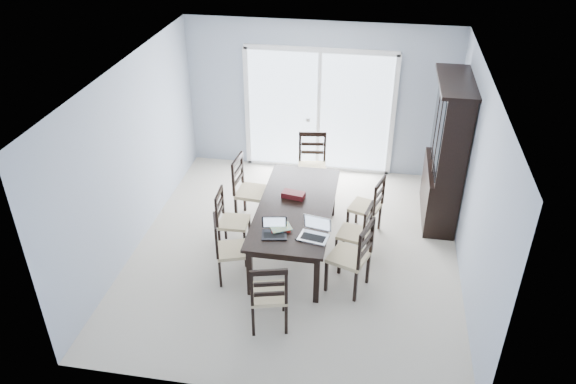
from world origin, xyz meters
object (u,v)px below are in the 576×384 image
(chair_end_far, at_px, (312,158))
(cell_phone, at_px, (299,240))
(chair_left_far, at_px, (246,183))
(chair_left_mid, at_px, (227,214))
(chair_end_near, at_px, (269,290))
(hot_tub, at_px, (281,118))
(chair_right_mid, at_px, (360,227))
(china_hutch, at_px, (446,154))
(chair_right_far, at_px, (372,201))
(chair_left_near, at_px, (225,243))
(laptop_silver, at_px, (314,234))
(game_box, at_px, (293,195))
(dining_table, at_px, (296,210))
(laptop_dark, at_px, (274,232))
(chair_right_near, at_px, (357,250))

(chair_end_far, height_order, cell_phone, chair_end_far)
(chair_left_far, height_order, chair_end_far, chair_left_far)
(chair_left_mid, xyz_separation_m, chair_end_near, (0.88, -1.49, 0.04))
(hot_tub, bearing_deg, chair_right_mid, -64.05)
(china_hutch, xyz_separation_m, chair_right_far, (-1.02, -0.66, -0.50))
(chair_left_near, relative_size, cell_phone, 10.64)
(china_hutch, xyz_separation_m, chair_left_mid, (-2.97, -1.32, -0.52))
(china_hutch, xyz_separation_m, laptop_silver, (-1.69, -1.95, -0.26))
(chair_right_far, distance_m, game_box, 1.16)
(dining_table, xyz_separation_m, chair_left_near, (-0.80, -0.73, -0.11))
(dining_table, relative_size, game_box, 7.08)
(dining_table, height_order, chair_left_mid, chair_left_mid)
(chair_left_far, relative_size, laptop_dark, 3.49)
(chair_left_mid, distance_m, game_box, 0.95)
(chair_end_near, distance_m, laptop_dark, 0.86)
(china_hutch, relative_size, game_box, 7.08)
(chair_right_near, relative_size, chair_end_far, 1.00)
(chair_end_far, bearing_deg, hot_tub, -72.30)
(game_box, bearing_deg, chair_right_near, -43.82)
(cell_phone, relative_size, hot_tub, 0.05)
(chair_end_near, height_order, hot_tub, chair_end_near)
(chair_right_near, bearing_deg, chair_right_mid, 18.83)
(chair_right_mid, distance_m, game_box, 1.02)
(chair_right_far, relative_size, chair_end_far, 0.91)
(chair_right_near, relative_size, laptop_dark, 3.45)
(chair_end_near, xyz_separation_m, laptop_silver, (0.40, 0.86, 0.22))
(chair_end_far, bearing_deg, laptop_silver, 90.54)
(chair_left_mid, relative_size, chair_left_far, 0.87)
(chair_left_far, bearing_deg, cell_phone, 39.89)
(chair_left_near, relative_size, chair_end_near, 0.95)
(chair_right_near, height_order, laptop_silver, chair_right_near)
(chair_right_near, bearing_deg, china_hutch, -10.88)
(chair_left_far, xyz_separation_m, chair_end_near, (0.80, -2.24, -0.04))
(laptop_dark, bearing_deg, game_box, 74.89)
(chair_left_near, height_order, hot_tub, chair_left_near)
(china_hutch, height_order, laptop_silver, china_hutch)
(dining_table, relative_size, chair_left_mid, 2.11)
(china_hutch, bearing_deg, laptop_silver, -130.92)
(chair_right_mid, height_order, laptop_dark, chair_right_mid)
(chair_right_near, relative_size, game_box, 3.82)
(laptop_dark, relative_size, game_box, 1.11)
(chair_right_near, bearing_deg, cell_phone, 116.29)
(chair_left_near, xyz_separation_m, laptop_silver, (1.14, 0.03, 0.25))
(chair_end_far, relative_size, cell_phone, 11.82)
(chair_left_far, height_order, laptop_dark, chair_left_far)
(dining_table, bearing_deg, chair_right_mid, -4.43)
(chair_right_mid, height_order, cell_phone, chair_right_mid)
(chair_right_mid, relative_size, cell_phone, 10.26)
(chair_left_mid, xyz_separation_m, chair_right_near, (1.82, -0.62, 0.08))
(laptop_dark, distance_m, cell_phone, 0.32)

